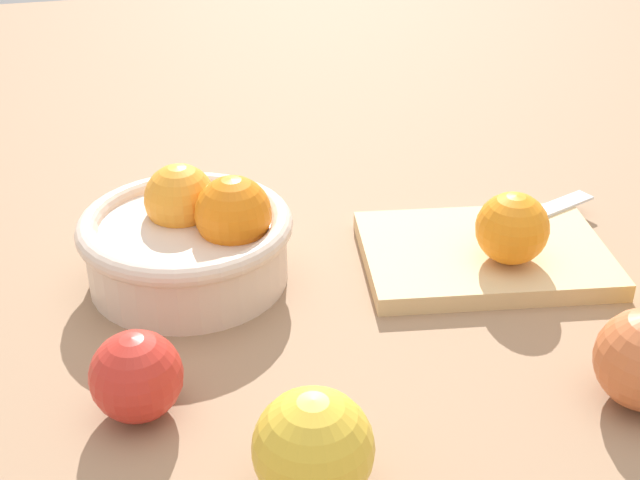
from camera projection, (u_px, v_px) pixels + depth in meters
The scene contains 7 objects.
ground_plane at pixel (412, 311), 0.77m from camera, with size 2.40×2.40×0.00m, color #997556.
bowl at pixel (191, 238), 0.79m from camera, with size 0.20×0.20×0.11m.
cutting_board at pixel (484, 254), 0.84m from camera, with size 0.24×0.17×0.02m, color #DBB77F.
orange_on_board at pixel (512, 228), 0.79m from camera, with size 0.07×0.07×0.07m, color orange.
knife at pixel (522, 217), 0.87m from camera, with size 0.15×0.07×0.01m.
apple_front_left at pixel (313, 448), 0.56m from camera, with size 0.08×0.08×0.08m, color gold.
apple_front_left_2 at pixel (136, 376), 0.63m from camera, with size 0.07×0.07×0.07m, color red.
Camera 1 is at (-0.23, -0.60, 0.44)m, focal length 48.11 mm.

